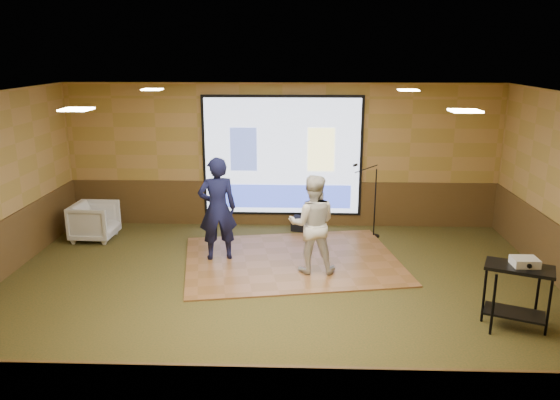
{
  "coord_description": "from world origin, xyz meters",
  "views": [
    {
      "loc": [
        0.35,
        -7.7,
        3.62
      ],
      "look_at": [
        0.05,
        0.75,
        1.3
      ],
      "focal_mm": 35.0,
      "sensor_mm": 36.0,
      "label": 1
    }
  ],
  "objects_px": {
    "player_left": "(217,209)",
    "projector_screen": "(282,158)",
    "mic_stand": "(372,213)",
    "duffel_bag": "(303,224)",
    "dance_floor": "(292,260)",
    "av_table": "(517,286)",
    "projector": "(525,262)",
    "player_right": "(312,224)",
    "banquet_chair": "(95,221)"
  },
  "relations": [
    {
      "from": "player_left",
      "to": "player_right",
      "type": "bearing_deg",
      "value": 148.23
    },
    {
      "from": "dance_floor",
      "to": "player_right",
      "type": "distance_m",
      "value": 1.04
    },
    {
      "from": "player_left",
      "to": "projector_screen",
      "type": "bearing_deg",
      "value": -131.77
    },
    {
      "from": "player_left",
      "to": "mic_stand",
      "type": "distance_m",
      "value": 3.22
    },
    {
      "from": "projector_screen",
      "to": "player_right",
      "type": "xyz_separation_m",
      "value": [
        0.58,
        -2.55,
        -0.62
      ]
    },
    {
      "from": "player_left",
      "to": "mic_stand",
      "type": "xyz_separation_m",
      "value": [
        2.88,
        1.37,
        -0.45
      ]
    },
    {
      "from": "player_left",
      "to": "player_right",
      "type": "height_order",
      "value": "player_left"
    },
    {
      "from": "player_right",
      "to": "projector_screen",
      "type": "bearing_deg",
      "value": -77.04
    },
    {
      "from": "dance_floor",
      "to": "banquet_chair",
      "type": "bearing_deg",
      "value": 165.36
    },
    {
      "from": "duffel_bag",
      "to": "mic_stand",
      "type": "bearing_deg",
      "value": -13.03
    },
    {
      "from": "projector",
      "to": "dance_floor",
      "type": "bearing_deg",
      "value": 142.94
    },
    {
      "from": "dance_floor",
      "to": "av_table",
      "type": "distance_m",
      "value": 3.86
    },
    {
      "from": "projector",
      "to": "banquet_chair",
      "type": "distance_m",
      "value": 7.77
    },
    {
      "from": "player_right",
      "to": "banquet_chair",
      "type": "distance_m",
      "value": 4.54
    },
    {
      "from": "banquet_chair",
      "to": "duffel_bag",
      "type": "distance_m",
      "value": 4.19
    },
    {
      "from": "av_table",
      "to": "banquet_chair",
      "type": "relative_size",
      "value": 1.1
    },
    {
      "from": "player_right",
      "to": "banquet_chair",
      "type": "relative_size",
      "value": 2.04
    },
    {
      "from": "dance_floor",
      "to": "mic_stand",
      "type": "distance_m",
      "value": 2.15
    },
    {
      "from": "mic_stand",
      "to": "banquet_chair",
      "type": "xyz_separation_m",
      "value": [
        -5.48,
        -0.37,
        -0.12
      ]
    },
    {
      "from": "projector",
      "to": "mic_stand",
      "type": "height_order",
      "value": "mic_stand"
    },
    {
      "from": "dance_floor",
      "to": "mic_stand",
      "type": "bearing_deg",
      "value": 41.57
    },
    {
      "from": "mic_stand",
      "to": "av_table",
      "type": "bearing_deg",
      "value": -78.34
    },
    {
      "from": "banquet_chair",
      "to": "mic_stand",
      "type": "bearing_deg",
      "value": -84.03
    },
    {
      "from": "projector_screen",
      "to": "duffel_bag",
      "type": "distance_m",
      "value": 1.45
    },
    {
      "from": "projector",
      "to": "mic_stand",
      "type": "relative_size",
      "value": 0.22
    },
    {
      "from": "player_left",
      "to": "duffel_bag",
      "type": "bearing_deg",
      "value": -145.99
    },
    {
      "from": "mic_stand",
      "to": "banquet_chair",
      "type": "height_order",
      "value": "mic_stand"
    },
    {
      "from": "av_table",
      "to": "mic_stand",
      "type": "relative_size",
      "value": 0.6
    },
    {
      "from": "projector_screen",
      "to": "player_right",
      "type": "distance_m",
      "value": 2.69
    },
    {
      "from": "av_table",
      "to": "projector",
      "type": "relative_size",
      "value": 2.76
    },
    {
      "from": "projector_screen",
      "to": "player_left",
      "type": "distance_m",
      "value": 2.34
    },
    {
      "from": "dance_floor",
      "to": "duffel_bag",
      "type": "distance_m",
      "value": 1.72
    },
    {
      "from": "projector",
      "to": "duffel_bag",
      "type": "relative_size",
      "value": 0.71
    },
    {
      "from": "banquet_chair",
      "to": "duffel_bag",
      "type": "height_order",
      "value": "banquet_chair"
    },
    {
      "from": "player_right",
      "to": "projector",
      "type": "bearing_deg",
      "value": 146.8
    },
    {
      "from": "mic_stand",
      "to": "duffel_bag",
      "type": "relative_size",
      "value": 3.28
    },
    {
      "from": "projector",
      "to": "duffel_bag",
      "type": "xyz_separation_m",
      "value": [
        -2.87,
        4.02,
        -0.81
      ]
    },
    {
      "from": "player_right",
      "to": "player_left",
      "type": "bearing_deg",
      "value": -17.78
    },
    {
      "from": "mic_stand",
      "to": "player_right",
      "type": "bearing_deg",
      "value": -132.43
    },
    {
      "from": "player_right",
      "to": "av_table",
      "type": "height_order",
      "value": "player_right"
    },
    {
      "from": "player_left",
      "to": "dance_floor",
      "type": "bearing_deg",
      "value": 165.1
    },
    {
      "from": "dance_floor",
      "to": "av_table",
      "type": "bearing_deg",
      "value": -37.78
    },
    {
      "from": "projector_screen",
      "to": "dance_floor",
      "type": "xyz_separation_m",
      "value": [
        0.24,
        -2.04,
        -1.46
      ]
    },
    {
      "from": "dance_floor",
      "to": "projector",
      "type": "relative_size",
      "value": 11.48
    },
    {
      "from": "mic_stand",
      "to": "player_left",
      "type": "bearing_deg",
      "value": -164.12
    },
    {
      "from": "dance_floor",
      "to": "av_table",
      "type": "height_order",
      "value": "av_table"
    },
    {
      "from": "player_right",
      "to": "av_table",
      "type": "relative_size",
      "value": 1.85
    },
    {
      "from": "projector_screen",
      "to": "projector",
      "type": "height_order",
      "value": "projector_screen"
    },
    {
      "from": "projector_screen",
      "to": "banquet_chair",
      "type": "xyz_separation_m",
      "value": [
        -3.67,
        -1.02,
        -1.1
      ]
    },
    {
      "from": "player_left",
      "to": "av_table",
      "type": "distance_m",
      "value": 4.94
    }
  ]
}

